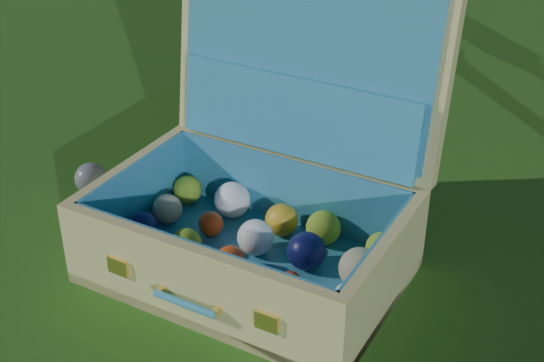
# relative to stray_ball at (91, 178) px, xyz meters

# --- Properties ---
(ground) EXTENTS (60.00, 60.00, 0.00)m
(ground) POSITION_rel_stray_ball_xyz_m (0.58, -0.03, -0.04)
(ground) COLOR #215114
(ground) RESTS_ON ground
(stray_ball) EXTENTS (0.08, 0.08, 0.08)m
(stray_ball) POSITION_rel_stray_ball_xyz_m (0.00, 0.00, 0.00)
(stray_ball) COLOR teal
(stray_ball) RESTS_ON ground
(suitcase) EXTENTS (0.66, 0.57, 0.58)m
(suitcase) POSITION_rel_stray_ball_xyz_m (0.49, 0.06, 0.12)
(suitcase) COLOR #DDCE77
(suitcase) RESTS_ON ground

